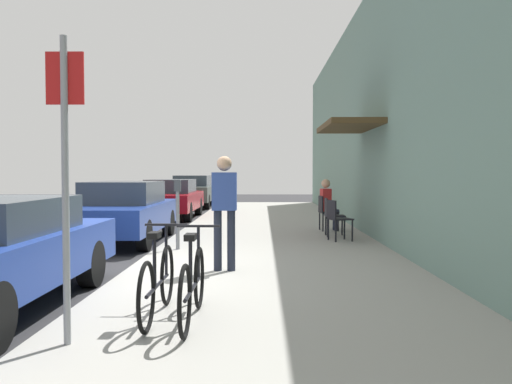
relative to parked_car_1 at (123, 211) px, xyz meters
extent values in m
plane|color=#2D2D30|center=(1.10, -4.09, -0.71)|extent=(60.00, 60.00, 0.00)
cube|color=#9E9B93|center=(3.35, -2.09, -0.65)|extent=(4.50, 32.00, 0.12)
cube|color=gray|center=(5.75, -2.09, 2.18)|extent=(0.30, 32.00, 5.78)
cube|color=#4C381E|center=(5.05, -0.12, 1.89)|extent=(1.10, 2.80, 0.12)
cylinder|color=black|center=(0.79, -4.68, -0.39)|extent=(0.22, 0.64, 0.64)
cube|color=navy|center=(0.00, -0.04, -0.11)|extent=(1.80, 4.40, 0.56)
cube|color=#333D47|center=(0.00, 0.11, 0.41)|extent=(1.48, 2.11, 0.49)
cylinder|color=black|center=(0.79, 1.33, -0.39)|extent=(0.22, 0.64, 0.64)
cylinder|color=black|center=(-0.79, 1.33, -0.39)|extent=(0.22, 0.64, 0.64)
cylinder|color=black|center=(0.79, -1.40, -0.39)|extent=(0.22, 0.64, 0.64)
cylinder|color=black|center=(-0.79, -1.40, -0.39)|extent=(0.22, 0.64, 0.64)
cube|color=maroon|center=(0.00, 6.18, -0.11)|extent=(1.80, 4.40, 0.55)
cube|color=#333D47|center=(0.00, 6.33, 0.39)|extent=(1.48, 2.11, 0.46)
cylinder|color=black|center=(0.79, 7.54, -0.39)|extent=(0.22, 0.64, 0.64)
cylinder|color=black|center=(-0.79, 7.54, -0.39)|extent=(0.22, 0.64, 0.64)
cylinder|color=black|center=(0.79, 4.81, -0.39)|extent=(0.22, 0.64, 0.64)
cylinder|color=black|center=(-0.79, 4.81, -0.39)|extent=(0.22, 0.64, 0.64)
cube|color=#47514C|center=(0.00, 11.89, -0.07)|extent=(1.80, 4.40, 0.64)
cube|color=#333D47|center=(0.00, 12.04, 0.49)|extent=(1.48, 2.11, 0.48)
cylinder|color=black|center=(0.79, 13.26, -0.39)|extent=(0.22, 0.64, 0.64)
cylinder|color=black|center=(-0.79, 13.26, -0.39)|extent=(0.22, 0.64, 0.64)
cylinder|color=black|center=(0.79, 10.53, -0.39)|extent=(0.22, 0.64, 0.64)
cylinder|color=black|center=(-0.79, 10.53, -0.39)|extent=(0.22, 0.64, 0.64)
cylinder|color=slate|center=(1.55, -1.92, -0.04)|extent=(0.07, 0.07, 1.10)
cube|color=#383D42|center=(1.55, -1.92, 0.62)|extent=(0.12, 0.10, 0.22)
cylinder|color=gray|center=(1.50, -7.47, 0.71)|extent=(0.06, 0.06, 2.60)
cube|color=red|center=(1.50, -7.45, 1.66)|extent=(0.32, 0.02, 0.44)
torus|color=black|center=(2.48, -6.26, -0.26)|extent=(0.04, 0.66, 0.66)
torus|color=black|center=(2.48, -7.31, -0.26)|extent=(0.04, 0.66, 0.66)
cylinder|color=black|center=(2.48, -6.78, -0.26)|extent=(0.04, 1.05, 0.04)
cylinder|color=black|center=(2.48, -6.93, -0.01)|extent=(0.04, 0.04, 0.50)
cube|color=black|center=(2.48, -6.93, 0.26)|extent=(0.10, 0.20, 0.06)
cylinder|color=black|center=(2.48, -6.31, 0.02)|extent=(0.03, 0.03, 0.56)
cylinder|color=black|center=(2.48, -6.31, 0.30)|extent=(0.46, 0.03, 0.03)
torus|color=black|center=(2.11, -6.11, -0.26)|extent=(0.04, 0.66, 0.66)
torus|color=black|center=(2.11, -7.16, -0.26)|extent=(0.04, 0.66, 0.66)
cylinder|color=black|center=(2.11, -6.64, -0.26)|extent=(0.04, 1.05, 0.04)
cylinder|color=black|center=(2.11, -6.79, -0.01)|extent=(0.04, 0.04, 0.50)
cube|color=black|center=(2.11, -6.79, 0.26)|extent=(0.10, 0.20, 0.06)
cylinder|color=black|center=(2.11, -6.16, 0.02)|extent=(0.03, 0.03, 0.56)
cylinder|color=black|center=(2.11, -6.16, 0.30)|extent=(0.46, 0.03, 0.03)
cylinder|color=black|center=(4.95, -0.38, -0.37)|extent=(0.04, 0.04, 0.45)
cylinder|color=black|center=(5.06, -0.75, -0.37)|extent=(0.04, 0.04, 0.45)
cylinder|color=black|center=(4.58, -0.49, -0.37)|extent=(0.04, 0.04, 0.45)
cylinder|color=black|center=(4.69, -0.86, -0.37)|extent=(0.04, 0.04, 0.45)
cube|color=black|center=(4.82, -0.62, -0.13)|extent=(0.55, 0.55, 0.03)
cube|color=black|center=(4.62, -0.68, 0.08)|extent=(0.16, 0.43, 0.40)
cylinder|color=black|center=(5.01, 0.38, -0.37)|extent=(0.04, 0.04, 0.45)
cylinder|color=black|center=(5.01, 0.00, -0.37)|extent=(0.04, 0.04, 0.45)
cylinder|color=black|center=(4.63, 0.39, -0.37)|extent=(0.04, 0.04, 0.45)
cylinder|color=black|center=(4.63, 0.01, -0.37)|extent=(0.04, 0.04, 0.45)
cube|color=black|center=(4.82, 0.19, -0.13)|extent=(0.44, 0.44, 0.03)
cube|color=black|center=(4.61, 0.20, 0.08)|extent=(0.03, 0.44, 0.40)
cylinder|color=black|center=(4.99, 1.55, -0.37)|extent=(0.04, 0.04, 0.45)
cylinder|color=black|center=(5.03, 1.17, -0.37)|extent=(0.04, 0.04, 0.45)
cylinder|color=black|center=(4.61, 1.51, -0.37)|extent=(0.04, 0.04, 0.45)
cylinder|color=black|center=(4.65, 1.13, -0.37)|extent=(0.04, 0.04, 0.45)
cube|color=black|center=(4.82, 1.34, -0.13)|extent=(0.48, 0.48, 0.03)
cube|color=black|center=(4.62, 1.32, 0.08)|extent=(0.08, 0.44, 0.40)
cylinder|color=#232838|center=(4.99, 1.46, -0.36)|extent=(0.11, 0.11, 0.47)
cylinder|color=#232838|center=(4.86, 1.45, -0.12)|extent=(0.37, 0.18, 0.14)
cylinder|color=#232838|center=(5.01, 1.26, -0.36)|extent=(0.11, 0.11, 0.47)
cylinder|color=#232838|center=(4.88, 1.25, -0.12)|extent=(0.37, 0.18, 0.14)
cube|color=#B22626|center=(4.74, 1.33, 0.18)|extent=(0.26, 0.38, 0.56)
sphere|color=tan|center=(4.74, 1.33, 0.59)|extent=(0.22, 0.22, 0.22)
cylinder|color=#232838|center=(2.49, -4.09, -0.14)|extent=(0.12, 0.12, 0.90)
cylinder|color=#232838|center=(2.69, -4.09, -0.14)|extent=(0.12, 0.12, 0.90)
cube|color=#334C99|center=(2.59, -4.09, 0.59)|extent=(0.36, 0.22, 0.56)
sphere|color=tan|center=(2.59, -4.09, 1.00)|extent=(0.22, 0.22, 0.22)
camera|label=1|loc=(3.16, -11.90, 0.87)|focal=37.17mm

